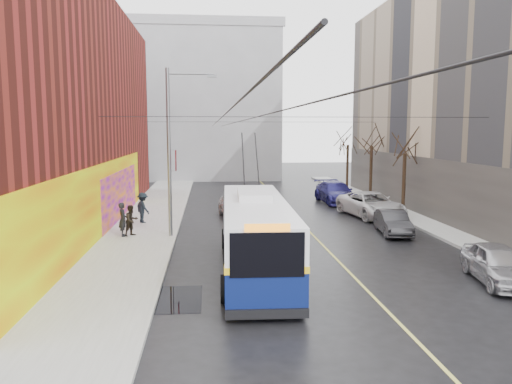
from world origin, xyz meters
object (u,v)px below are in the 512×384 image
tree_mid (372,137)px  trolleybus (255,233)px  parked_car_c (371,205)px  pedestrian_b (132,220)px  parked_car_d (336,193)px  tree_far (348,137)px  streetlight_pole (172,148)px  pedestrian_a (123,219)px  parked_car_a (498,264)px  parked_car_b (393,222)px  pedestrian_c (143,208)px  following_car (237,205)px  tree_near (405,142)px

tree_mid → trolleybus: tree_mid is taller
parked_car_c → pedestrian_b: size_ratio=3.59×
trolleybus → parked_car_d: (8.12, 18.40, -0.74)m
tree_far → streetlight_pole: bearing=-127.1°
streetlight_pole → trolleybus: (3.82, -6.49, -3.27)m
tree_mid → pedestrian_b: size_ratio=4.01×
parked_car_c → pedestrian_a: size_ratio=3.29×
parked_car_a → parked_car_c: 14.52m
trolleybus → pedestrian_a: trolleybus is taller
streetlight_pole → parked_car_b: streetlight_pole is taller
parked_car_d → pedestrian_b: size_ratio=3.48×
parked_car_a → parked_car_b: size_ratio=1.08×
trolleybus → parked_car_b: size_ratio=2.98×
parked_car_a → pedestrian_c: (-15.03, 13.07, 0.33)m
parked_car_a → parked_car_b: (-0.75, 9.01, -0.08)m
tree_far → parked_car_a: tree_far is taller
pedestrian_b → pedestrian_c: pedestrian_c is taller
tree_far → pedestrian_c: tree_far is taller
parked_car_a → pedestrian_b: (-15.14, 9.28, 0.24)m
pedestrian_a → pedestrian_b: size_ratio=1.09×
streetlight_pole → parked_car_c: (12.70, 5.43, -4.02)m
tree_mid → tree_far: size_ratio=1.02×
streetlight_pole → parked_car_c: bearing=23.1°
parked_car_b → following_car: size_ratio=0.84×
tree_mid → pedestrian_b: 22.01m
parked_car_b → pedestrian_c: (-14.28, 4.06, 0.41)m
pedestrian_a → parked_car_c: bearing=-84.2°
tree_far → parked_car_c: 15.39m
pedestrian_b → parked_car_b: bearing=-48.6°
parked_car_a → parked_car_c: size_ratio=0.73×
streetlight_pole → trolleybus: bearing=-59.5°
following_car → trolleybus: bearing=-99.0°
parked_car_c → trolleybus: bearing=-136.5°
following_car → pedestrian_b: size_ratio=2.89×
parked_car_a → pedestrian_a: bearing=159.1°
tree_far → parked_car_c: (-2.44, -14.57, -4.31)m
tree_near → pedestrian_a: (-17.83, -5.86, -3.92)m
streetlight_pole → tree_mid: bearing=40.7°
tree_far → parked_car_c: size_ratio=1.10×
tree_far → parked_car_b: (-2.99, -20.08, -4.48)m
parked_car_d → following_car: bearing=-147.4°
tree_near → parked_car_c: 4.85m
tree_mid → parked_car_d: 5.56m
streetlight_pole → parked_car_a: size_ratio=2.06×
tree_far → parked_car_b: 20.79m
parked_car_a → parked_car_d: 21.02m
trolleybus → parked_car_b: trolleybus is taller
parked_car_c → parked_car_a: bearing=-99.0°
parked_car_a → pedestrian_a: 18.13m
tree_near → parked_car_b: size_ratio=1.58×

